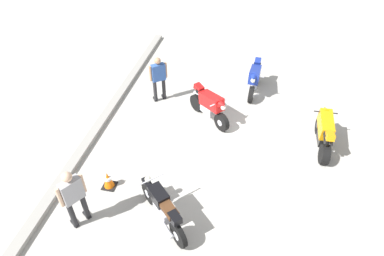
{
  "coord_description": "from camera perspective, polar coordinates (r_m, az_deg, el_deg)",
  "views": [
    {
      "loc": [
        -7.67,
        -0.21,
        7.09
      ],
      "look_at": [
        -0.27,
        1.38,
        0.75
      ],
      "focal_mm": 31.21,
      "sensor_mm": 36.0,
      "label": 1
    }
  ],
  "objects": [
    {
      "name": "ground_plane",
      "position": [
        10.45,
        7.74,
        -3.25
      ],
      "size": [
        40.0,
        40.0,
        0.0
      ],
      "primitive_type": "plane",
      "color": "#ADAAA3"
    },
    {
      "name": "curb_edge",
      "position": [
        11.46,
        -15.65,
        0.43
      ],
      "size": [
        14.0,
        0.3,
        0.15
      ],
      "primitive_type": "cube",
      "color": "gray",
      "rests_on": "ground"
    },
    {
      "name": "motorcycle_orange_sportbike",
      "position": [
        10.76,
        21.67,
        -0.57
      ],
      "size": [
        1.95,
        0.7,
        1.14
      ],
      "rotation": [
        0.0,
        0.0,
        0.02
      ],
      "color": "black",
      "rests_on": "ground"
    },
    {
      "name": "motorcycle_blue_sportbike",
      "position": [
        12.68,
        10.63,
        8.37
      ],
      "size": [
        1.96,
        0.7,
        1.14
      ],
      "rotation": [
        0.0,
        0.0,
        3.08
      ],
      "color": "black",
      "rests_on": "ground"
    },
    {
      "name": "motorcycle_red_sportbike",
      "position": [
        11.08,
        3.03,
        3.96
      ],
      "size": [
        1.47,
        1.56,
        1.14
      ],
      "rotation": [
        0.0,
        0.0,
        3.96
      ],
      "color": "black",
      "rests_on": "ground"
    },
    {
      "name": "motorcycle_black_cruiser",
      "position": [
        8.21,
        -5.06,
        -13.44
      ],
      "size": [
        1.56,
        1.56,
        1.09
      ],
      "rotation": [
        0.0,
        0.0,
        0.79
      ],
      "color": "black",
      "rests_on": "ground"
    },
    {
      "name": "person_in_blue_shirt",
      "position": [
        11.87,
        -5.74,
        8.75
      ],
      "size": [
        0.52,
        0.58,
        1.71
      ],
      "rotation": [
        0.0,
        0.0,
        0.65
      ],
      "color": "#262628",
      "rests_on": "ground"
    },
    {
      "name": "person_in_gray_shirt",
      "position": [
        8.25,
        -19.64,
        -10.77
      ],
      "size": [
        0.62,
        0.5,
        1.76
      ],
      "rotation": [
        0.0,
        0.0,
        1.02
      ],
      "color": "#262628",
      "rests_on": "ground"
    },
    {
      "name": "traffic_cone",
      "position": [
        9.36,
        -14.14,
        -8.58
      ],
      "size": [
        0.36,
        0.36,
        0.53
      ],
      "color": "black",
      "rests_on": "ground"
    }
  ]
}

